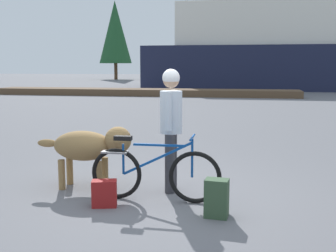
{
  "coord_description": "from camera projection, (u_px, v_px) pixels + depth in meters",
  "views": [
    {
      "loc": [
        1.04,
        -5.48,
        1.83
      ],
      "look_at": [
        -0.13,
        0.85,
        0.89
      ],
      "focal_mm": 44.58,
      "sensor_mm": 36.0,
      "label": 1
    }
  ],
  "objects": [
    {
      "name": "ground_plane",
      "position": [
        166.0,
        199.0,
        5.79
      ],
      "size": [
        160.0,
        160.0,
        0.0
      ],
      "primitive_type": "plane",
      "color": "slate"
    },
    {
      "name": "bicycle",
      "position": [
        154.0,
        173.0,
        5.64
      ],
      "size": [
        1.8,
        0.44,
        0.91
      ],
      "color": "black",
      "rests_on": "ground_plane"
    },
    {
      "name": "person_cyclist",
      "position": [
        171.0,
        118.0,
        6.0
      ],
      "size": [
        0.32,
        0.53,
        1.78
      ],
      "color": "#333338",
      "rests_on": "ground_plane"
    },
    {
      "name": "dog",
      "position": [
        90.0,
        146.0,
        6.19
      ],
      "size": [
        1.47,
        0.52,
        0.95
      ],
      "color": "olive",
      "rests_on": "ground_plane"
    },
    {
      "name": "backpack",
      "position": [
        217.0,
        198.0,
        5.05
      ],
      "size": [
        0.3,
        0.23,
        0.47
      ],
      "primitive_type": "cube",
      "rotation": [
        0.0,
        0.0,
        -0.1
      ],
      "color": "#334C33",
      "rests_on": "ground_plane"
    },
    {
      "name": "handbag_pannier",
      "position": [
        104.0,
        193.0,
        5.44
      ],
      "size": [
        0.35,
        0.25,
        0.35
      ],
      "primitive_type": "cube",
      "rotation": [
        0.0,
        0.0,
        0.25
      ],
      "color": "maroon",
      "rests_on": "ground_plane"
    },
    {
      "name": "dock_pier",
      "position": [
        144.0,
        92.0,
        25.64
      ],
      "size": [
        18.68,
        2.0,
        0.4
      ],
      "primitive_type": "cube",
      "color": "brown",
      "rests_on": "ground_plane"
    },
    {
      "name": "ferry_boat",
      "position": [
        308.0,
        48.0,
        32.41
      ],
      "size": [
        24.64,
        8.4,
        8.87
      ],
      "color": "#191E38",
      "rests_on": "ground_plane"
    },
    {
      "name": "sailboat_moored",
      "position": [
        186.0,
        80.0,
        39.42
      ],
      "size": [
        7.91,
        2.21,
        9.42
      ],
      "color": "silver",
      "rests_on": "ground_plane"
    },
    {
      "name": "pine_tree_far_left",
      "position": [
        115.0,
        32.0,
        54.01
      ],
      "size": [
        4.21,
        4.21,
        10.1
      ],
      "color": "#4C331E",
      "rests_on": "ground_plane"
    },
    {
      "name": "pine_tree_center",
      "position": [
        223.0,
        18.0,
        53.95
      ],
      "size": [
        4.04,
        4.04,
        12.71
      ],
      "color": "#4C331E",
      "rests_on": "ground_plane"
    }
  ]
}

